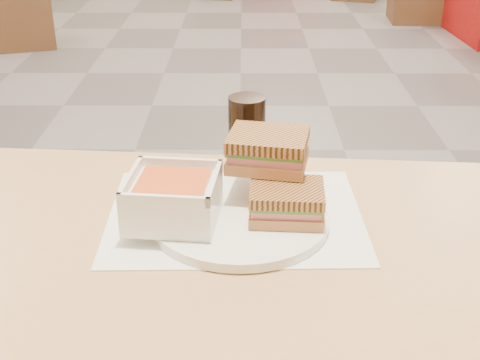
{
  "coord_description": "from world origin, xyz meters",
  "views": [
    {
      "loc": [
        0.01,
        -2.86,
        1.24
      ],
      "look_at": [
        0.01,
        -2.0,
        0.82
      ],
      "focal_mm": 48.81,
      "sensor_mm": 36.0,
      "label": 1
    }
  ],
  "objects_px": {
    "bg_chair_0r": "(24,15)",
    "soup_bowl": "(173,199)",
    "plate": "(240,220)",
    "panini_lower": "(287,202)",
    "cola_glass": "(247,135)",
    "main_table": "(225,325)"
  },
  "relations": [
    {
      "from": "main_table",
      "to": "plate",
      "type": "bearing_deg",
      "value": 76.36
    },
    {
      "from": "soup_bowl",
      "to": "cola_glass",
      "type": "height_order",
      "value": "cola_glass"
    },
    {
      "from": "soup_bowl",
      "to": "main_table",
      "type": "bearing_deg",
      "value": -48.02
    },
    {
      "from": "plate",
      "to": "bg_chair_0r",
      "type": "relative_size",
      "value": 0.53
    },
    {
      "from": "panini_lower",
      "to": "bg_chair_0r",
      "type": "distance_m",
      "value": 4.34
    },
    {
      "from": "main_table",
      "to": "bg_chair_0r",
      "type": "relative_size",
      "value": 2.48
    },
    {
      "from": "plate",
      "to": "cola_glass",
      "type": "distance_m",
      "value": 0.2
    },
    {
      "from": "main_table",
      "to": "bg_chair_0r",
      "type": "xyz_separation_m",
      "value": [
        -1.58,
        4.05,
        -0.41
      ]
    },
    {
      "from": "plate",
      "to": "bg_chair_0r",
      "type": "xyz_separation_m",
      "value": [
        -1.6,
        3.96,
        -0.53
      ]
    },
    {
      "from": "plate",
      "to": "soup_bowl",
      "type": "xyz_separation_m",
      "value": [
        -0.1,
        -0.01,
        0.04
      ]
    },
    {
      "from": "soup_bowl",
      "to": "panini_lower",
      "type": "distance_m",
      "value": 0.17
    },
    {
      "from": "main_table",
      "to": "panini_lower",
      "type": "height_order",
      "value": "panini_lower"
    },
    {
      "from": "soup_bowl",
      "to": "plate",
      "type": "bearing_deg",
      "value": 5.03
    },
    {
      "from": "plate",
      "to": "panini_lower",
      "type": "distance_m",
      "value": 0.08
    },
    {
      "from": "plate",
      "to": "panini_lower",
      "type": "bearing_deg",
      "value": -2.94
    },
    {
      "from": "main_table",
      "to": "plate",
      "type": "distance_m",
      "value": 0.16
    },
    {
      "from": "cola_glass",
      "to": "plate",
      "type": "bearing_deg",
      "value": -93.16
    },
    {
      "from": "soup_bowl",
      "to": "panini_lower",
      "type": "bearing_deg",
      "value": 1.76
    },
    {
      "from": "panini_lower",
      "to": "soup_bowl",
      "type": "bearing_deg",
      "value": -178.24
    },
    {
      "from": "plate",
      "to": "bg_chair_0r",
      "type": "bearing_deg",
      "value": 112.05
    },
    {
      "from": "plate",
      "to": "soup_bowl",
      "type": "bearing_deg",
      "value": -174.97
    },
    {
      "from": "bg_chair_0r",
      "to": "soup_bowl",
      "type": "bearing_deg",
      "value": -69.22
    }
  ]
}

